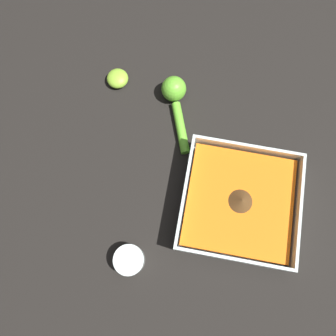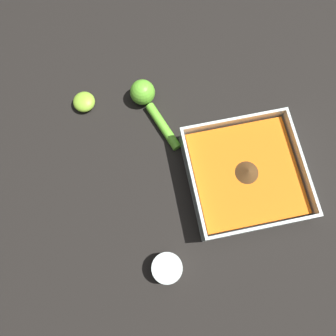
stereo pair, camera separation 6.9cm
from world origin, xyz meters
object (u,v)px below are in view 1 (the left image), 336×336
object	(u,v)px
square_dish	(238,203)
lemon_squeezer	(175,97)
spice_bowl	(129,260)
lemon_half	(118,78)

from	to	relation	value
square_dish	lemon_squeezer	size ratio (longest dim) A/B	1.36
square_dish	lemon_squeezer	xyz separation A→B (m)	(-0.21, -0.17, 0.00)
spice_bowl	lemon_half	distance (m)	0.41
lemon_squeezer	lemon_half	distance (m)	0.15
spice_bowl	lemon_squeezer	world-z (taller)	lemon_squeezer
square_dish	lemon_squeezer	world-z (taller)	square_dish
square_dish	spice_bowl	xyz separation A→B (m)	(0.15, -0.20, -0.01)
lemon_half	lemon_squeezer	bearing A→B (deg)	78.54
spice_bowl	lemon_squeezer	bearing A→B (deg)	175.67
spice_bowl	lemon_squeezer	distance (m)	0.37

